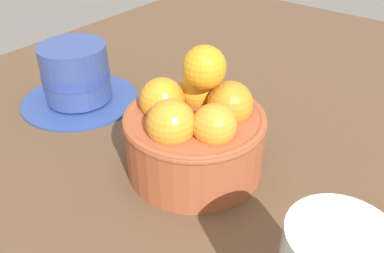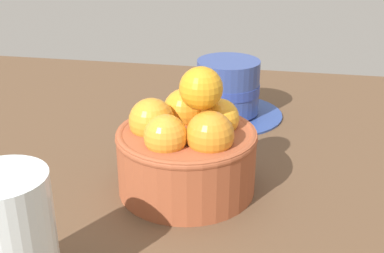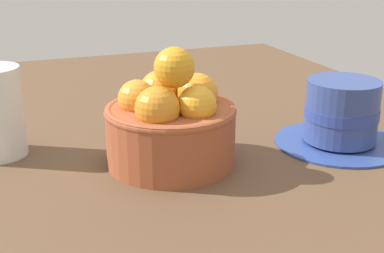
% 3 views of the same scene
% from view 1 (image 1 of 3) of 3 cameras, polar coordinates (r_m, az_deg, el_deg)
% --- Properties ---
extents(ground_plane, '(1.22, 0.89, 0.05)m').
position_cam_1_polar(ground_plane, '(0.47, 0.33, -7.94)').
color(ground_plane, brown).
extents(terracotta_bowl, '(0.15, 0.15, 0.14)m').
position_cam_1_polar(terracotta_bowl, '(0.42, 0.37, -0.52)').
color(terracotta_bowl, '#9E4C2D').
rests_on(terracotta_bowl, ground_plane).
extents(coffee_cup, '(0.16, 0.16, 0.08)m').
position_cam_1_polar(coffee_cup, '(0.58, -15.69, 6.60)').
color(coffee_cup, '#2C458D').
rests_on(coffee_cup, ground_plane).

